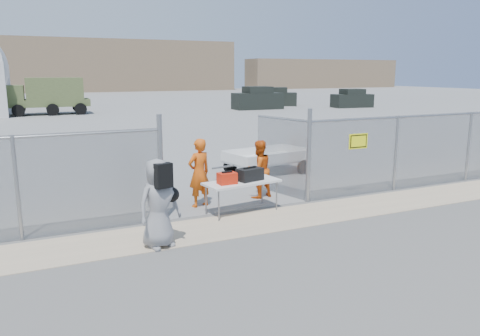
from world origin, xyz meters
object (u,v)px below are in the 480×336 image
security_worker_right (259,169)px  visitor (159,203)px  security_worker_left (199,173)px  utility_trailer (267,161)px  folding_table (242,197)px

security_worker_right → visitor: (-3.48, -2.50, 0.09)m
security_worker_left → visitor: bearing=38.8°
security_worker_right → utility_trailer: (1.68, 2.67, -0.37)m
security_worker_right → folding_table: bearing=35.9°
folding_table → security_worker_right: size_ratio=1.17×
security_worker_right → utility_trailer: bearing=-133.0°
visitor → utility_trailer: 7.32m
security_worker_right → utility_trailer: size_ratio=0.45×
folding_table → security_worker_right: (1.02, 1.08, 0.40)m
security_worker_left → utility_trailer: (3.47, 2.82, -0.45)m
folding_table → security_worker_right: bearing=39.3°
security_worker_left → utility_trailer: bearing=-156.3°
security_worker_left → visitor: visitor is taller
folding_table → utility_trailer: utility_trailer is taller
security_worker_right → visitor: 4.28m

